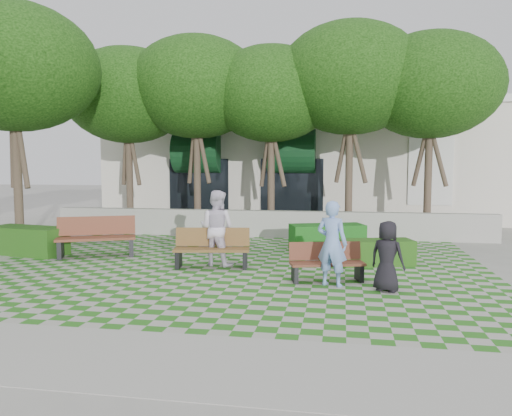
% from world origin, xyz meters
% --- Properties ---
extents(ground, '(90.00, 90.00, 0.00)m').
position_xyz_m(ground, '(0.00, 0.00, 0.00)').
color(ground, gray).
rests_on(ground, ground).
extents(lawn, '(12.00, 12.00, 0.00)m').
position_xyz_m(lawn, '(0.00, 1.00, 0.01)').
color(lawn, '#2B721E').
rests_on(lawn, ground).
extents(sidewalk_south, '(16.00, 2.00, 0.01)m').
position_xyz_m(sidewalk_south, '(0.00, -4.70, 0.01)').
color(sidewalk_south, '#9E9B93').
rests_on(sidewalk_south, ground).
extents(retaining_wall, '(15.00, 0.36, 0.90)m').
position_xyz_m(retaining_wall, '(0.00, 6.20, 0.45)').
color(retaining_wall, '#9E9B93').
rests_on(retaining_wall, ground).
extents(bench_east, '(1.63, 0.90, 0.82)m').
position_xyz_m(bench_east, '(2.27, 0.02, 0.39)').
color(bench_east, '#5A2E1F').
rests_on(bench_east, ground).
extents(bench_mid, '(1.86, 0.87, 0.94)m').
position_xyz_m(bench_mid, '(-0.47, 0.96, 0.45)').
color(bench_mid, brown).
rests_on(bench_mid, ground).
extents(bench_west, '(2.13, 1.43, 1.07)m').
position_xyz_m(bench_west, '(-3.89, 1.80, 0.51)').
color(bench_west, brown).
rests_on(bench_west, ground).
extents(hedge_east, '(1.91, 1.16, 0.62)m').
position_xyz_m(hedge_east, '(3.42, 1.94, 0.31)').
color(hedge_east, '#204B14').
rests_on(hedge_east, ground).
extents(hedge_midright, '(2.26, 1.49, 0.74)m').
position_xyz_m(hedge_midright, '(2.16, 3.96, 0.37)').
color(hedge_midright, '#165418').
rests_on(hedge_midright, ground).
extents(hedge_west, '(2.31, 1.26, 0.76)m').
position_xyz_m(hedge_west, '(-5.90, 1.76, 0.38)').
color(hedge_west, '#1F4D14').
rests_on(hedge_west, ground).
extents(person_blue, '(0.74, 0.61, 1.74)m').
position_xyz_m(person_blue, '(2.39, -0.40, 0.87)').
color(person_blue, '#7EA1E5').
rests_on(person_blue, ground).
extents(person_dark, '(0.80, 0.70, 1.38)m').
position_xyz_m(person_dark, '(3.46, -0.65, 0.69)').
color(person_dark, black).
rests_on(person_dark, ground).
extents(person_white, '(1.03, 0.88, 1.84)m').
position_xyz_m(person_white, '(-0.43, 1.23, 0.92)').
color(person_white, silver).
rests_on(person_white, ground).
extents(tree_row, '(17.70, 13.40, 7.41)m').
position_xyz_m(tree_row, '(-1.86, 5.95, 5.18)').
color(tree_row, '#47382B').
rests_on(tree_row, ground).
extents(building, '(18.00, 8.92, 5.15)m').
position_xyz_m(building, '(0.93, 14.08, 2.52)').
color(building, silver).
rests_on(building, ground).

